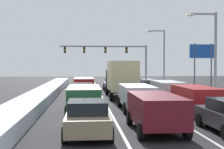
{
  "coord_description": "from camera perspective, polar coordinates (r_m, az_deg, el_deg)",
  "views": [
    {
      "loc": [
        -3.34,
        -6.9,
        3.05
      ],
      "look_at": [
        -0.63,
        25.68,
        2.06
      ],
      "focal_mm": 52.92,
      "sensor_mm": 36.0,
      "label": 1
    }
  ],
  "objects": [
    {
      "name": "street_lamp_right_mid",
      "position": [
        29.68,
        16.76,
        4.55
      ],
      "size": [
        2.66,
        0.36,
        7.52
      ],
      "color": "gray",
      "rests_on": "ground"
    },
    {
      "name": "sedan_tan_left_lane_nearest",
      "position": [
        14.38,
        -4.27,
        -7.42
      ],
      "size": [
        2.0,
        4.5,
        1.51
      ],
      "color": "#937F60",
      "rests_on": "ground"
    },
    {
      "name": "suv_green_left_lane_second",
      "position": [
        20.48,
        -4.86,
        -3.97
      ],
      "size": [
        2.16,
        4.9,
        1.67
      ],
      "color": "#1E5633",
      "rests_on": "ground"
    },
    {
      "name": "lane_stripe_between_center_lane_and_left_lane",
      "position": [
        30.08,
        -1.61,
        -4.08
      ],
      "size": [
        0.14,
        50.56,
        0.01
      ],
      "primitive_type": "cube",
      "color": "silver",
      "rests_on": "ground"
    },
    {
      "name": "roadside_sign_right",
      "position": [
        39.9,
        15.45,
        3.06
      ],
      "size": [
        3.2,
        0.16,
        5.5
      ],
      "color": "#59595B",
      "rests_on": "ground"
    },
    {
      "name": "suv_silver_right_lane_third",
      "position": [
        27.46,
        9.54,
        -2.54
      ],
      "size": [
        2.16,
        4.9,
        1.67
      ],
      "color": "#B7BABF",
      "rests_on": "ground"
    },
    {
      "name": "street_lamp_right_far",
      "position": [
        47.27,
        8.56,
        3.81
      ],
      "size": [
        2.66,
        0.36,
        7.96
      ],
      "color": "gray",
      "rests_on": "ground"
    },
    {
      "name": "suv_red_left_lane_fourth",
      "position": [
        34.11,
        -4.88,
        -1.69
      ],
      "size": [
        2.16,
        4.9,
        1.67
      ],
      "color": "maroon",
      "rests_on": "ground"
    },
    {
      "name": "suv_white_center_lane_second",
      "position": [
        22.05,
        4.26,
        -3.56
      ],
      "size": [
        2.16,
        4.9,
        1.67
      ],
      "color": "silver",
      "rests_on": "ground"
    },
    {
      "name": "sedan_charcoal_left_lane_third",
      "position": [
        27.49,
        -5.08,
        -3.04
      ],
      "size": [
        2.0,
        4.5,
        1.51
      ],
      "color": "#38383D",
      "rests_on": "ground"
    },
    {
      "name": "lane_stripe_between_right_lane_and_center_lane",
      "position": [
        30.46,
        4.8,
        -4.01
      ],
      "size": [
        0.14,
        50.56,
        0.01
      ],
      "primitive_type": "cube",
      "color": "silver",
      "rests_on": "ground"
    },
    {
      "name": "suv_maroon_center_lane_nearest",
      "position": [
        15.22,
        7.5,
        -5.96
      ],
      "size": [
        2.16,
        4.9,
        1.67
      ],
      "color": "maroon",
      "rests_on": "ground"
    },
    {
      "name": "suv_red_right_lane_second",
      "position": [
        21.26,
        14.36,
        -3.81
      ],
      "size": [
        2.16,
        4.9,
        1.67
      ],
      "color": "maroon",
      "rests_on": "ground"
    },
    {
      "name": "sedan_gray_right_lane_fourth",
      "position": [
        33.27,
        6.61,
        -2.22
      ],
      "size": [
        2.0,
        4.5,
        1.51
      ],
      "color": "slate",
      "rests_on": "ground"
    },
    {
      "name": "sedan_navy_center_lane_fourth",
      "position": [
        37.89,
        0.05,
        -1.73
      ],
      "size": [
        2.0,
        4.5,
        1.51
      ],
      "color": "navy",
      "rests_on": "ground"
    },
    {
      "name": "traffic_light_gantry",
      "position": [
        53.09,
        0.28,
        3.71
      ],
      "size": [
        14.0,
        0.47,
        6.2
      ],
      "color": "slate",
      "rests_on": "ground"
    },
    {
      "name": "snow_bank_left_shoulder",
      "position": [
        30.23,
        -11.72,
        -3.33
      ],
      "size": [
        2.06,
        50.56,
        0.8
      ],
      "primitive_type": "cube",
      "color": "silver",
      "rests_on": "ground"
    },
    {
      "name": "snow_bank_right_shoulder",
      "position": [
        31.74,
        14.3,
        -3.24
      ],
      "size": [
        1.49,
        50.56,
        0.66
      ],
      "primitive_type": "cube",
      "color": "silver",
      "rests_on": "ground"
    },
    {
      "name": "box_truck_center_lane_third",
      "position": [
        30.21,
        1.6,
        -0.45
      ],
      "size": [
        2.53,
        7.2,
        3.36
      ],
      "color": "black",
      "rests_on": "ground"
    },
    {
      "name": "ground_plane",
      "position": [
        25.69,
        2.75,
        -5.09
      ],
      "size": [
        120.0,
        120.0,
        0.0
      ],
      "primitive_type": "plane",
      "color": "black"
    }
  ]
}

